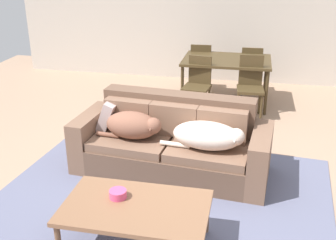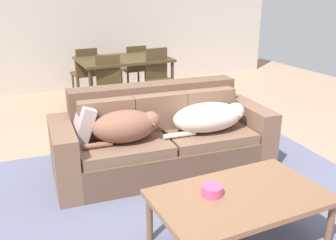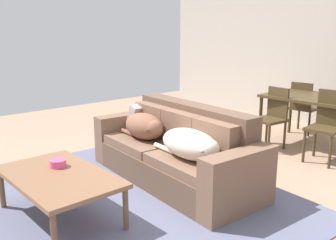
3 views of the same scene
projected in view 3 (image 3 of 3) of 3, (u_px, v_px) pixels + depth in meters
name	position (u px, v px, depth m)	size (l,w,h in m)	color
ground_plane	(172.00, 189.00, 4.08)	(10.00, 10.00, 0.00)	tan
area_rug	(116.00, 200.00, 3.78)	(3.44, 3.14, 0.01)	slate
couch	(177.00, 152.00, 4.25)	(2.29, 1.05, 0.87)	brown
dog_on_left_cushion	(145.00, 126.00, 4.43)	(0.77, 0.42, 0.31)	brown
dog_on_right_cushion	(191.00, 144.00, 3.75)	(0.91, 0.46, 0.30)	beige
throw_pillow_by_left_arm	(142.00, 117.00, 4.85)	(0.12, 0.37, 0.37)	#B7A19C
coffee_table	(59.00, 179.00, 3.34)	(1.24, 0.75, 0.43)	brown
bowl_on_coffee_table	(58.00, 163.00, 3.51)	(0.15, 0.15, 0.07)	#EA4C7F
dining_table	(317.00, 101.00, 5.44)	(1.42, 0.98, 0.76)	#45351E
dining_chair_near_left	(272.00, 115.00, 5.43)	(0.45, 0.45, 0.90)	#45351E
dining_chair_near_right	(327.00, 123.00, 4.85)	(0.43, 0.43, 0.95)	#45351E
dining_chair_far_left	(303.00, 105.00, 6.20)	(0.42, 0.42, 0.88)	#45351E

